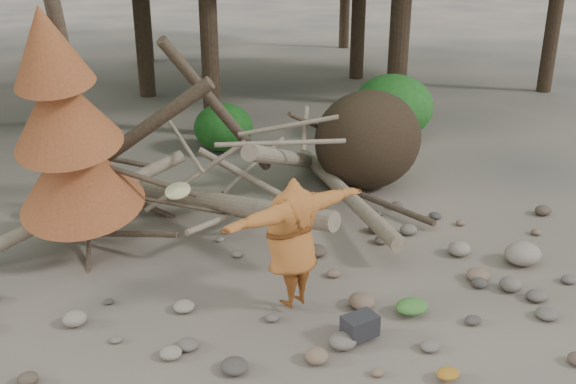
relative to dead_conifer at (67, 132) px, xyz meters
name	(u,v)px	position (x,y,z in m)	size (l,w,h in m)	color
ground	(368,323)	(3.12, -3.37, -2.11)	(120.00, 120.00, 0.00)	#514C44
deadfall_pile	(344,146)	(5.13, 0.87, -1.16)	(8.55, 5.24, 3.30)	#332619
dead_conifer	(67,132)	(0.00, 0.00, 0.00)	(2.06, 2.16, 4.35)	#4C3F30
bush_mid	(224,127)	(3.92, 4.43, -1.55)	(1.40, 1.40, 1.12)	#1C5919
bush_right	(393,107)	(8.12, 3.63, -1.31)	(2.00, 2.00, 1.60)	#246920
frisbee_thrower	(292,242)	(2.37, -2.59, -1.12)	(2.90, 1.07, 2.10)	#A45A25
backpack	(360,330)	(2.82, -3.64, -1.97)	(0.43, 0.29, 0.29)	black
cloth_green	(412,310)	(3.75, -3.45, -2.03)	(0.45, 0.38, 0.17)	#3B6F2C
cloth_orange	(448,377)	(3.32, -4.77, -2.06)	(0.28, 0.23, 0.10)	#9D651A
boulder_mid_right	(523,254)	(6.17, -2.96, -1.94)	(0.57, 0.52, 0.34)	gray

